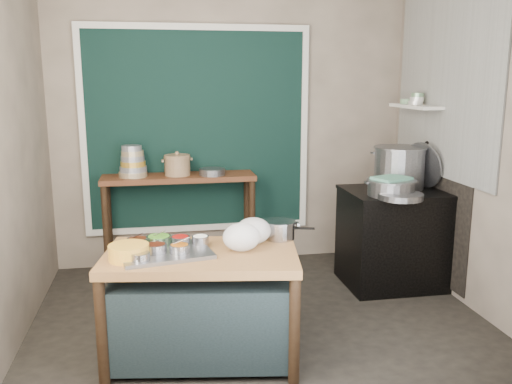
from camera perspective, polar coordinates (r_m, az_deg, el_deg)
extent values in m
cube|color=black|center=(4.36, 0.45, -13.51)|extent=(3.50, 3.00, 0.02)
cube|color=gray|center=(5.44, -2.55, 7.08)|extent=(3.50, 0.02, 2.80)
cube|color=gray|center=(4.02, -25.06, 4.22)|extent=(0.02, 3.00, 2.80)
cube|color=gray|center=(4.62, 22.53, 5.32)|extent=(0.02, 3.00, 2.80)
cube|color=black|center=(5.37, -6.21, 6.42)|extent=(2.10, 0.02, 1.90)
cube|color=#B2B2AA|center=(5.06, 19.30, 11.17)|extent=(0.02, 1.70, 1.70)
cube|color=black|center=(5.28, 17.95, -1.35)|extent=(0.01, 1.30, 1.30)
cube|color=beige|center=(5.28, 16.50, 8.64)|extent=(0.22, 0.70, 0.03)
cube|color=olive|center=(3.69, -5.69, -11.86)|extent=(1.35, 0.91, 0.75)
cube|color=#572B19|center=(5.33, -7.99, -3.24)|extent=(1.45, 0.40, 0.95)
cube|color=black|center=(5.09, 14.40, -4.83)|extent=(0.90, 0.68, 0.85)
cube|color=black|center=(4.98, 14.66, 0.02)|extent=(0.92, 0.69, 0.03)
cube|color=gray|center=(3.54, -9.52, -6.33)|extent=(0.63, 0.50, 0.03)
cylinder|color=gray|center=(3.50, -10.48, -5.85)|extent=(0.14, 0.14, 0.06)
cylinder|color=gray|center=(3.51, -12.80, -5.89)|extent=(0.15, 0.15, 0.06)
cylinder|color=gray|center=(3.48, -8.05, -5.92)|extent=(0.13, 0.13, 0.05)
cylinder|color=gray|center=(3.65, -7.98, -5.05)|extent=(0.13, 0.13, 0.05)
cylinder|color=gray|center=(3.65, -12.35, -5.21)|extent=(0.14, 0.14, 0.06)
cylinder|color=gray|center=(3.38, -12.04, -6.67)|extent=(0.11, 0.11, 0.05)
cylinder|color=gray|center=(3.64, -10.18, -5.07)|extent=(0.16, 0.16, 0.06)
cylinder|color=gray|center=(3.65, -5.88, -5.02)|extent=(0.11, 0.11, 0.05)
cylinder|color=orange|center=(3.48, -13.24, -6.18)|extent=(0.28, 0.28, 0.10)
ellipsoid|color=white|center=(3.55, -1.54, -4.76)|extent=(0.26, 0.23, 0.19)
ellipsoid|color=white|center=(3.69, -0.30, -4.10)|extent=(0.30, 0.28, 0.18)
cylinder|color=tan|center=(5.21, -12.79, 1.86)|extent=(0.26, 0.26, 0.05)
cylinder|color=gray|center=(5.20, -12.81, 2.39)|extent=(0.25, 0.25, 0.05)
cylinder|color=gold|center=(5.20, -12.84, 2.93)|extent=(0.23, 0.23, 0.05)
cylinder|color=gray|center=(5.19, -12.86, 3.46)|extent=(0.22, 0.22, 0.05)
cylinder|color=tan|center=(5.18, -12.89, 4.00)|extent=(0.21, 0.21, 0.05)
cylinder|color=gray|center=(5.18, -12.91, 4.54)|extent=(0.19, 0.19, 0.05)
cylinder|color=gray|center=(5.19, -12.29, 2.02)|extent=(0.17, 0.17, 0.08)
cylinder|color=gray|center=(5.18, -4.65, 2.13)|extent=(0.31, 0.31, 0.06)
cylinder|color=gray|center=(5.13, 17.20, 2.74)|extent=(0.23, 0.44, 0.42)
cube|color=#60A784|center=(4.71, 14.08, 1.41)|extent=(0.35, 0.32, 0.02)
cylinder|color=gray|center=(4.62, 14.94, -0.41)|extent=(0.42, 0.42, 0.05)
cylinder|color=silver|center=(5.28, 16.50, 8.99)|extent=(0.13, 0.13, 0.04)
cylinder|color=silver|center=(5.28, 16.53, 9.38)|extent=(0.13, 0.13, 0.04)
cylinder|color=gray|center=(5.28, 16.55, 9.77)|extent=(0.12, 0.12, 0.04)
cylinder|color=gray|center=(5.45, 15.59, 9.17)|extent=(0.16, 0.16, 0.04)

